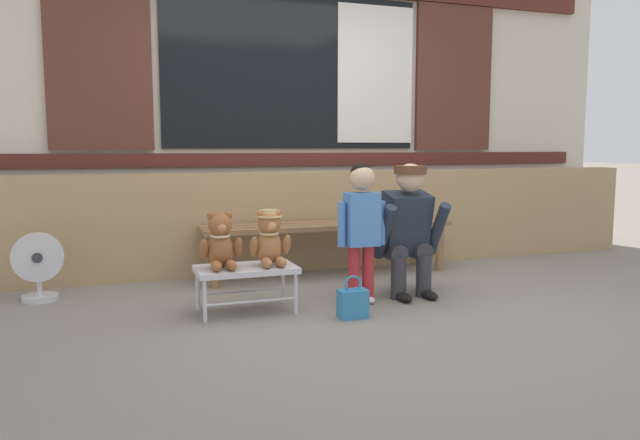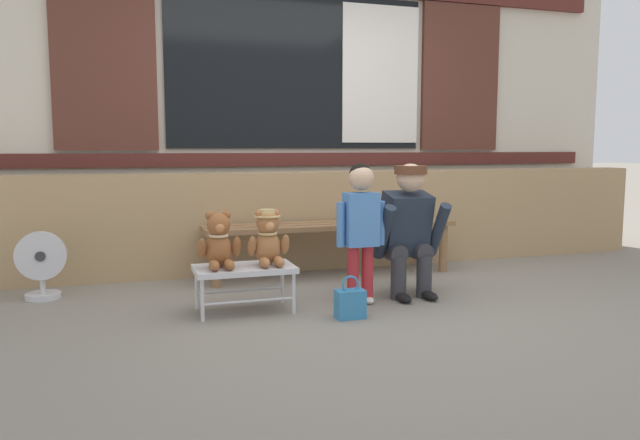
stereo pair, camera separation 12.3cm
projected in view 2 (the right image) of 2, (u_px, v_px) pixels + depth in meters
name	position (u px, v px, depth m)	size (l,w,h in m)	color
ground_plane	(374.00, 307.00, 4.10)	(60.00, 60.00, 0.00)	gray
brick_low_wall	(312.00, 220.00, 5.40)	(6.62, 0.25, 0.85)	tan
shop_facade	(295.00, 59.00, 5.72)	(6.76, 0.26, 3.76)	beige
wooden_bench_long	(331.00, 231.00, 5.08)	(2.10, 0.40, 0.44)	#8E6642
small_display_bench	(244.00, 271.00, 3.97)	(0.64, 0.36, 0.30)	silver
teddy_bear_plain	(219.00, 242.00, 3.90)	(0.28, 0.26, 0.36)	#93562D
teddy_bear_with_hat	(268.00, 239.00, 4.00)	(0.28, 0.27, 0.36)	#A86B3D
child_standing	(361.00, 218.00, 4.14)	(0.35, 0.18, 0.96)	#B7282D
adult_crouching	(408.00, 229.00, 4.38)	(0.50, 0.49, 0.95)	#333338
handbag_on_ground	(350.00, 303.00, 3.83)	(0.18, 0.11, 0.27)	teal
floor_fan	(41.00, 266.00, 4.30)	(0.34, 0.24, 0.48)	silver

